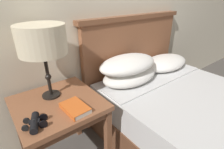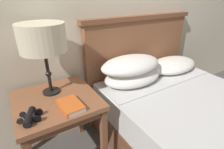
# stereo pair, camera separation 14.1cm
# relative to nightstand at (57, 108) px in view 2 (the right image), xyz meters

# --- Properties ---
(nightstand) EXTENTS (0.58, 0.58, 0.64)m
(nightstand) POSITION_rel_nightstand_xyz_m (0.00, 0.00, 0.00)
(nightstand) COLOR brown
(nightstand) RESTS_ON ground_plane
(bed) EXTENTS (1.35, 1.98, 1.13)m
(bed) POSITION_rel_nightstand_xyz_m (1.00, -0.58, -0.24)
(bed) COLOR brown
(bed) RESTS_ON ground_plane
(table_lamp) EXTENTS (0.32, 0.32, 0.52)m
(table_lamp) POSITION_rel_nightstand_xyz_m (-0.00, 0.10, 0.50)
(table_lamp) COLOR black
(table_lamp) RESTS_ON nightstand
(book_on_nightstand) EXTENTS (0.14, 0.21, 0.03)m
(book_on_nightstand) POSITION_rel_nightstand_xyz_m (0.05, -0.17, 0.10)
(book_on_nightstand) COLOR silver
(book_on_nightstand) RESTS_ON nightstand
(binoculars_pair) EXTENTS (0.15, 0.16, 0.05)m
(binoculars_pair) POSITION_rel_nightstand_xyz_m (-0.19, -0.16, 0.11)
(binoculars_pair) COLOR black
(binoculars_pair) RESTS_ON nightstand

